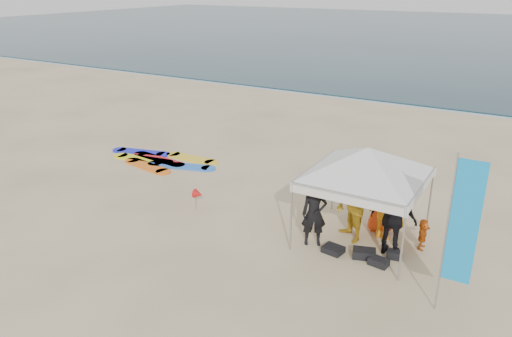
{
  "coord_description": "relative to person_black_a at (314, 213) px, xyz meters",
  "views": [
    {
      "loc": [
        6.74,
        -9.4,
        6.5
      ],
      "look_at": [
        -0.3,
        2.6,
        1.2
      ],
      "focal_mm": 35.0,
      "sensor_mm": 36.0,
      "label": 1
    }
  ],
  "objects": [
    {
      "name": "canopy_tent",
      "position": [
        1.01,
        0.82,
        1.7
      ],
      "size": [
        3.93,
        3.93,
        2.97
      ],
      "color": "#A5A5A8",
      "rests_on": "ground"
    },
    {
      "name": "gear_pile",
      "position": [
        1.38,
        -0.02,
        -0.78
      ],
      "size": [
        1.9,
        0.89,
        0.22
      ],
      "color": "black",
      "rests_on": "ground"
    },
    {
      "name": "surfboard_spread",
      "position": [
        -7.64,
        2.86,
        -0.84
      ],
      "size": [
        4.46,
        2.2,
        0.07
      ],
      "color": "yellow",
      "rests_on": "ground"
    },
    {
      "name": "marker_pennant",
      "position": [
        -3.82,
        0.17,
        -0.38
      ],
      "size": [
        0.28,
        0.28,
        0.64
      ],
      "color": "#A5A5A8",
      "rests_on": "ground"
    },
    {
      "name": "feather_flag",
      "position": [
        3.62,
        -1.24,
        1.17
      ],
      "size": [
        0.59,
        0.04,
        3.49
      ],
      "color": "#A5A5A8",
      "rests_on": "ground"
    },
    {
      "name": "ocean",
      "position": [
        -2.19,
        58.7,
        -0.84
      ],
      "size": [
        160.0,
        84.0,
        0.08
      ],
      "primitive_type": "cube",
      "color": "#0C2633",
      "rests_on": "ground"
    },
    {
      "name": "person_black_a",
      "position": [
        0.0,
        0.0,
        0.0
      ],
      "size": [
        0.77,
        0.68,
        1.76
      ],
      "primitive_type": "imported",
      "rotation": [
        0.0,
        0.0,
        0.5
      ],
      "color": "black",
      "rests_on": "ground"
    },
    {
      "name": "person_yellow",
      "position": [
        0.75,
        0.72,
        0.08
      ],
      "size": [
        1.18,
        1.15,
        1.91
      ],
      "primitive_type": "imported",
      "rotation": [
        0.0,
        0.0,
        -0.69
      ],
      "color": "gold",
      "rests_on": "ground"
    },
    {
      "name": "shoreline_foam",
      "position": [
        -2.19,
        16.9,
        -0.88
      ],
      "size": [
        160.0,
        1.2,
        0.01
      ],
      "primitive_type": "cube",
      "color": "silver",
      "rests_on": "ground"
    },
    {
      "name": "person_seated",
      "position": [
        2.51,
        1.2,
        -0.47
      ],
      "size": [
        0.28,
        0.77,
        0.82
      ],
      "primitive_type": "imported",
      "rotation": [
        0.0,
        0.0,
        1.62
      ],
      "color": "#C35311",
      "rests_on": "ground"
    },
    {
      "name": "person_black_b",
      "position": [
        1.89,
        0.52,
        0.1
      ],
      "size": [
        1.16,
        0.5,
        1.96
      ],
      "primitive_type": "imported",
      "rotation": [
        0.0,
        0.0,
        3.12
      ],
      "color": "black",
      "rests_on": "ground"
    },
    {
      "name": "ground",
      "position": [
        -2.19,
        -1.3,
        -0.88
      ],
      "size": [
        120.0,
        120.0,
        0.0
      ],
      "primitive_type": "plane",
      "color": "beige",
      "rests_on": "ground"
    },
    {
      "name": "person_orange_a",
      "position": [
        1.5,
        1.25,
        0.01
      ],
      "size": [
        1.32,
        1.08,
        1.77
      ],
      "primitive_type": "imported",
      "rotation": [
        0.0,
        0.0,
        2.71
      ],
      "color": "orange",
      "rests_on": "ground"
    },
    {
      "name": "person_orange_b",
      "position": [
        1.27,
        1.61,
        0.03
      ],
      "size": [
        1.03,
        0.85,
        1.82
      ],
      "primitive_type": "imported",
      "rotation": [
        0.0,
        0.0,
        3.5
      ],
      "color": "#E24314",
      "rests_on": "ground"
    }
  ]
}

